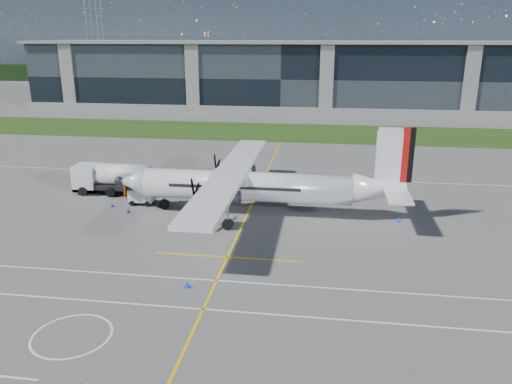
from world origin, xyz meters
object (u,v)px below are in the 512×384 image
at_px(safety_cone_tail, 399,219).
at_px(safety_cone_fwd, 112,204).
at_px(ground_crew_person, 125,190).
at_px(turboprop_aircraft, 258,170).
at_px(baggage_tug, 142,196).
at_px(safety_cone_stbdwing, 251,171).
at_px(safety_cone_nose_port, 128,210).
at_px(fuel_tanker_truck, 108,178).
at_px(safety_cone_nose_stbd, 132,199).
at_px(pylon_west, 96,40).
at_px(safety_cone_portwing, 187,284).

relative_size(safety_cone_tail, safety_cone_fwd, 1.00).
relative_size(ground_crew_person, safety_cone_fwd, 3.70).
distance_m(turboprop_aircraft, baggage_tug, 13.08).
distance_m(baggage_tug, safety_cone_stbdwing, 16.93).
bearing_deg(safety_cone_nose_port, safety_cone_stbdwing, 59.40).
bearing_deg(fuel_tanker_truck, safety_cone_stbdwing, 36.89).
relative_size(safety_cone_fwd, safety_cone_nose_stbd, 1.00).
bearing_deg(safety_cone_nose_stbd, fuel_tanker_truck, 148.59).
distance_m(fuel_tanker_truck, safety_cone_nose_port, 7.62).
xyz_separation_m(pylon_west, safety_cone_portwing, (81.17, -161.31, -14.75)).
height_order(turboprop_aircraft, fuel_tanker_truck, turboprop_aircraft).
xyz_separation_m(fuel_tanker_truck, baggage_tug, (5.04, -3.05, -0.89)).
bearing_deg(safety_cone_portwing, safety_cone_tail, 43.07).
distance_m(fuel_tanker_truck, safety_cone_stbdwing, 18.27).
bearing_deg(safety_cone_portwing, safety_cone_nose_stbd, 121.73).
height_order(turboprop_aircraft, baggage_tug, turboprop_aircraft).
height_order(safety_cone_tail, safety_cone_fwd, same).
distance_m(fuel_tanker_truck, safety_cone_tail, 31.50).
relative_size(pylon_west, safety_cone_tail, 60.00).
bearing_deg(safety_cone_nose_port, ground_crew_person, 114.73).
bearing_deg(safety_cone_fwd, safety_cone_stbdwing, 51.23).
relative_size(pylon_west, safety_cone_nose_stbd, 60.00).
bearing_deg(safety_cone_fwd, safety_cone_nose_stbd, 57.61).
bearing_deg(ground_crew_person, turboprop_aircraft, -105.26).
xyz_separation_m(safety_cone_tail, safety_cone_portwing, (-16.45, -15.38, 0.00)).
relative_size(pylon_west, safety_cone_stbdwing, 60.00).
height_order(turboprop_aircraft, safety_cone_fwd, turboprop_aircraft).
height_order(turboprop_aircraft, safety_cone_tail, turboprop_aircraft).
bearing_deg(safety_cone_portwing, fuel_tanker_truck, 126.17).
xyz_separation_m(safety_cone_nose_port, safety_cone_fwd, (-2.35, 1.50, 0.00)).
distance_m(baggage_tug, safety_cone_nose_stbd, 1.72).
xyz_separation_m(turboprop_aircraft, safety_cone_portwing, (-2.86, -15.77, -4.26)).
xyz_separation_m(safety_cone_nose_port, safety_cone_tail, (26.49, 1.21, 0.00)).
height_order(safety_cone_tail, safety_cone_nose_stbd, same).
bearing_deg(safety_cone_portwing, turboprop_aircraft, 79.71).
distance_m(baggage_tug, safety_cone_portwing, 19.55).
bearing_deg(safety_cone_nose_stbd, safety_cone_fwd, -122.39).
bearing_deg(baggage_tug, safety_cone_nose_stbd, 149.45).
relative_size(ground_crew_person, safety_cone_nose_port, 3.70).
relative_size(pylon_west, safety_cone_fwd, 60.00).
distance_m(turboprop_aircraft, ground_crew_person, 15.63).
bearing_deg(turboprop_aircraft, safety_cone_tail, -1.67).
distance_m(baggage_tug, safety_cone_fwd, 3.13).
distance_m(turboprop_aircraft, safety_cone_tail, 14.24).
xyz_separation_m(baggage_tug, safety_cone_tail, (26.07, -1.63, -0.56)).
distance_m(safety_cone_nose_port, safety_cone_tail, 26.52).
height_order(ground_crew_person, safety_cone_nose_stbd, ground_crew_person).
bearing_deg(safety_cone_nose_port, baggage_tug, 81.60).
bearing_deg(fuel_tanker_truck, safety_cone_nose_stbd, -31.41).
distance_m(turboprop_aircraft, safety_cone_fwd, 15.85).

